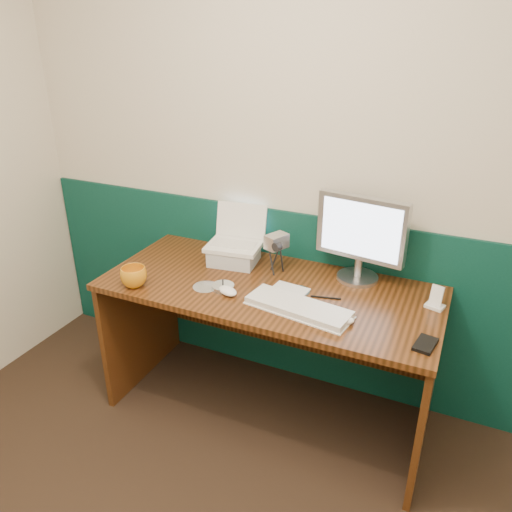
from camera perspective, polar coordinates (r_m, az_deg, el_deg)
The scene contains 19 objects.
back_wall at distance 2.47m, azimuth 8.47°, elevation 9.93°, with size 3.50×0.04×2.50m, color beige.
wainscot at distance 2.74m, azimuth 7.42°, elevation -5.43°, with size 3.48×0.02×1.00m, color #07332C.
desk at distance 2.57m, azimuth 1.41°, elevation -10.83°, with size 1.60×0.70×0.75m, color #311A09.
laptop_riser at distance 2.59m, azimuth -2.52°, elevation 0.07°, with size 0.23×0.20×0.08m, color silver.
laptop at distance 2.53m, azimuth -2.59°, elevation 3.23°, with size 0.27×0.21×0.23m, color white, non-canonical shape.
monitor at distance 2.40m, azimuth 11.91°, elevation 1.98°, with size 0.43×0.12×0.43m, color #B4B4B9, non-canonical shape.
keyboard at distance 2.18m, azimuth 4.86°, elevation -5.94°, with size 0.46×0.15×0.03m, color white.
mouse_right at distance 2.11m, azimuth 9.84°, elevation -7.19°, with size 0.10×0.06×0.03m, color white.
mouse_left at distance 2.30m, azimuth -3.25°, elevation -4.00°, with size 0.11×0.06×0.04m, color white.
mug at distance 2.42m, azimuth -13.80°, elevation -2.32°, with size 0.12×0.12×0.10m, color orange.
camcorder at distance 2.47m, azimuth 2.33°, elevation 0.07°, with size 0.08×0.12×0.18m, color silver, non-canonical shape.
cd_spindle at distance 2.34m, azimuth -3.79°, elevation -3.55°, with size 0.11×0.11×0.02m, color silver.
cd_loose_a at distance 2.38m, azimuth -5.77°, elevation -3.51°, with size 0.12×0.12×0.00m, color #B2B7C2.
cd_loose_b at distance 2.34m, azimuth 4.77°, elevation -3.99°, with size 0.12×0.12×0.00m, color #ADB3BD.
pen at distance 2.29m, azimuth 7.98°, elevation -4.72°, with size 0.01×0.01×0.14m, color black.
papers at distance 2.34m, azimuth 3.86°, elevation -3.86°, with size 0.17×0.11×0.00m, color silver.
dock at distance 2.33m, azimuth 19.75°, elevation -5.41°, with size 0.08×0.06×0.01m, color white.
music_player at distance 2.30m, azimuth 19.94°, elevation -4.27°, with size 0.05×0.01×0.09m, color white.
pda at distance 2.06m, azimuth 18.78°, elevation -9.53°, with size 0.07×0.12×0.01m, color black.
Camera 1 is at (0.65, -0.55, 1.87)m, focal length 35.00 mm.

